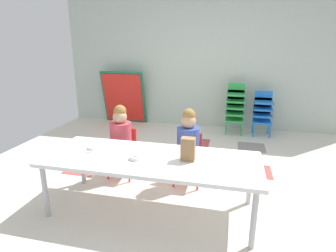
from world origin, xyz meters
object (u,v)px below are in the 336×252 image
object	(u,v)px
paper_bag_brown	(188,149)
donut_powdered_on_plate	(92,148)
seated_child_near_camera	(121,135)
folded_activity_table	(124,98)
seated_child_middle_seat	(188,140)
kid_chair_green_stack	(235,106)
donut_powdered_loose	(135,158)
craft_table	(151,161)
kid_chair_blue_stack	(263,111)
paper_plate_near_edge	(92,149)

from	to	relation	value
paper_bag_brown	donut_powdered_on_plate	size ratio (longest dim) A/B	2.23
seated_child_near_camera	folded_activity_table	xyz separation A→B (m)	(-0.91, 2.33, -0.02)
seated_child_middle_seat	folded_activity_table	distance (m)	2.91
seated_child_near_camera	folded_activity_table	world-z (taller)	folded_activity_table
folded_activity_table	paper_bag_brown	size ratio (longest dim) A/B	4.94
kid_chair_green_stack	donut_powdered_on_plate	size ratio (longest dim) A/B	9.33
seated_child_near_camera	donut_powdered_loose	distance (m)	0.83
seated_child_near_camera	paper_bag_brown	bearing A→B (deg)	-33.17
craft_table	folded_activity_table	distance (m)	3.31
kid_chair_blue_stack	donut_powdered_on_plate	size ratio (longest dim) A/B	8.11
craft_table	paper_plate_near_edge	bearing A→B (deg)	175.19
donut_powdered_loose	paper_plate_near_edge	bearing A→B (deg)	165.35
craft_table	seated_child_near_camera	bearing A→B (deg)	132.29
paper_plate_near_edge	donut_powdered_loose	world-z (taller)	donut_powdered_loose
craft_table	seated_child_middle_seat	bearing A→B (deg)	67.53
craft_table	paper_plate_near_edge	xyz separation A→B (m)	(-0.65, 0.05, 0.05)
seated_child_near_camera	donut_powdered_loose	xyz separation A→B (m)	(0.43, -0.71, 0.04)
kid_chair_blue_stack	seated_child_middle_seat	bearing A→B (deg)	-115.24
donut_powdered_on_plate	donut_powdered_loose	size ratio (longest dim) A/B	0.89
craft_table	kid_chair_green_stack	size ratio (longest dim) A/B	2.26
seated_child_middle_seat	folded_activity_table	xyz separation A→B (m)	(-1.74, 2.33, -0.02)
folded_activity_table	paper_bag_brown	bearing A→B (deg)	-57.89
craft_table	kid_chair_blue_stack	bearing A→B (deg)	65.38
paper_plate_near_edge	donut_powdered_loose	distance (m)	0.53
donut_powdered_on_plate	donut_powdered_loose	distance (m)	0.53
seated_child_middle_seat	kid_chair_blue_stack	xyz separation A→B (m)	(1.01, 2.14, -0.10)
kid_chair_green_stack	seated_child_near_camera	bearing A→B (deg)	-122.28
kid_chair_green_stack	kid_chair_blue_stack	world-z (taller)	kid_chair_green_stack
kid_chair_green_stack	donut_powdered_on_plate	distance (m)	3.07
seated_child_middle_seat	donut_powdered_on_plate	world-z (taller)	seated_child_middle_seat
seated_child_middle_seat	donut_powdered_on_plate	size ratio (longest dim) A/B	9.30
seated_child_middle_seat	donut_powdered_loose	size ratio (longest dim) A/B	8.29
seated_child_middle_seat	kid_chair_blue_stack	distance (m)	2.36
donut_powdered_on_plate	seated_child_middle_seat	bearing A→B (deg)	32.20
kid_chair_blue_stack	donut_powdered_on_plate	xyz separation A→B (m)	(-1.92, -2.71, 0.14)
donut_powdered_on_plate	paper_bag_brown	bearing A→B (deg)	-1.87
paper_plate_near_edge	kid_chair_green_stack	bearing A→B (deg)	62.19
craft_table	folded_activity_table	world-z (taller)	folded_activity_table
craft_table	seated_child_middle_seat	world-z (taller)	seated_child_middle_seat
folded_activity_table	seated_child_near_camera	bearing A→B (deg)	-68.57
seated_child_near_camera	kid_chair_blue_stack	size ratio (longest dim) A/B	1.15
kid_chair_green_stack	paper_bag_brown	xyz separation A→B (m)	(-0.42, -2.74, 0.17)
seated_child_near_camera	kid_chair_green_stack	world-z (taller)	seated_child_near_camera
paper_bag_brown	donut_powdered_on_plate	distance (m)	1.01
paper_bag_brown	donut_powdered_loose	xyz separation A→B (m)	(-0.49, -0.10, -0.09)
donut_powdered_on_plate	kid_chair_blue_stack	bearing A→B (deg)	54.72
seated_child_middle_seat	kid_chair_green_stack	world-z (taller)	seated_child_middle_seat
seated_child_near_camera	donut_powdered_on_plate	bearing A→B (deg)	-97.88
kid_chair_blue_stack	donut_powdered_loose	distance (m)	3.17
donut_powdered_loose	seated_child_middle_seat	bearing A→B (deg)	60.71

